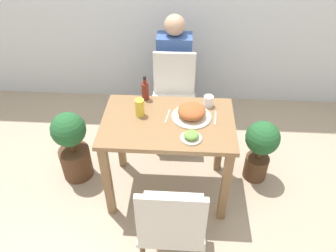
{
  "coord_description": "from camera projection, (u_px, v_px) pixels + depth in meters",
  "views": [
    {
      "loc": [
        0.11,
        -1.9,
        2.26
      ],
      "look_at": [
        0.0,
        0.0,
        0.71
      ],
      "focal_mm": 35.0,
      "sensor_mm": 36.0,
      "label": 1
    }
  ],
  "objects": [
    {
      "name": "person_figure",
      "position": [
        174.0,
        71.0,
        3.35
      ],
      "size": [
        0.34,
        0.22,
        1.17
      ],
      "color": "#2D3347",
      "rests_on": "ground_plane"
    },
    {
      "name": "spoon_utensil",
      "position": [
        215.0,
        118.0,
        2.45
      ],
      "size": [
        0.02,
        0.17,
        0.0
      ],
      "rotation": [
        0.0,
        0.0,
        1.48
      ],
      "color": "silver",
      "rests_on": "dining_table"
    },
    {
      "name": "potted_plant_right",
      "position": [
        261.0,
        147.0,
        2.79
      ],
      "size": [
        0.29,
        0.29,
        0.6
      ],
      "color": "#51331E",
      "rests_on": "ground_plane"
    },
    {
      "name": "juice_glass",
      "position": [
        140.0,
        108.0,
        2.44
      ],
      "size": [
        0.07,
        0.07,
        0.14
      ],
      "color": "gold",
      "rests_on": "dining_table"
    },
    {
      "name": "dining_table",
      "position": [
        168.0,
        135.0,
        2.51
      ],
      "size": [
        0.99,
        0.64,
        0.76
      ],
      "color": "olive",
      "rests_on": "ground_plane"
    },
    {
      "name": "potted_plant_left",
      "position": [
        72.0,
        145.0,
        2.81
      ],
      "size": [
        0.29,
        0.29,
        0.68
      ],
      "color": "#51331E",
      "rests_on": "ground_plane"
    },
    {
      "name": "ground_plane",
      "position": [
        168.0,
        188.0,
        2.91
      ],
      "size": [
        16.0,
        16.0,
        0.0
      ],
      "primitive_type": "plane",
      "color": "tan"
    },
    {
      "name": "food_plate",
      "position": [
        192.0,
        112.0,
        2.43
      ],
      "size": [
        0.3,
        0.3,
        0.1
      ],
      "color": "beige",
      "rests_on": "dining_table"
    },
    {
      "name": "fork_utensil",
      "position": [
        168.0,
        116.0,
        2.46
      ],
      "size": [
        0.03,
        0.16,
        0.0
      ],
      "rotation": [
        0.0,
        0.0,
        1.44
      ],
      "color": "silver",
      "rests_on": "dining_table"
    },
    {
      "name": "sauce_bottle",
      "position": [
        145.0,
        90.0,
        2.59
      ],
      "size": [
        0.06,
        0.06,
        0.21
      ],
      "color": "maroon",
      "rests_on": "dining_table"
    },
    {
      "name": "chair_far",
      "position": [
        173.0,
        95.0,
        3.15
      ],
      "size": [
        0.42,
        0.42,
        0.89
      ],
      "color": "silver",
      "rests_on": "ground_plane"
    },
    {
      "name": "chair_near",
      "position": [
        172.0,
        223.0,
        2.04
      ],
      "size": [
        0.42,
        0.42,
        0.89
      ],
      "rotation": [
        0.0,
        0.0,
        3.14
      ],
      "color": "silver",
      "rests_on": "ground_plane"
    },
    {
      "name": "side_plate",
      "position": [
        191.0,
        136.0,
        2.25
      ],
      "size": [
        0.15,
        0.15,
        0.06
      ],
      "color": "beige",
      "rests_on": "dining_table"
    },
    {
      "name": "drink_cup",
      "position": [
        208.0,
        101.0,
        2.54
      ],
      "size": [
        0.07,
        0.07,
        0.09
      ],
      "color": "white",
      "rests_on": "dining_table"
    }
  ]
}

